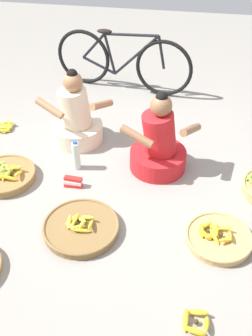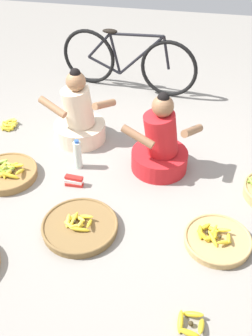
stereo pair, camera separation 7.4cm
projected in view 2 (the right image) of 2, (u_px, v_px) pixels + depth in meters
name	position (u px, v px, depth m)	size (l,w,h in m)	color
ground_plane	(130.00, 185.00, 3.54)	(10.00, 10.00, 0.00)	gray
vendor_woman_front	(160.00, 146.00, 3.58)	(0.70, 0.53, 0.79)	red
vendor_woman_behind	(79.00, 118.00, 3.96)	(0.71, 0.52, 0.77)	beige
bicycle_leaning	(127.00, 61.00, 4.75)	(1.69, 0.30, 0.73)	black
banana_basket_front_center	(7.00, 173.00, 3.60)	(0.55, 0.55, 0.15)	olive
banana_basket_near_vendor	(217.00, 240.00, 2.99)	(0.51, 0.51, 0.13)	tan
banana_basket_near_bicycle	(80.00, 226.00, 3.10)	(0.60, 0.60, 0.13)	brown
loose_bananas_mid_left	(191.00, 324.00, 2.47)	(0.18, 0.18, 0.08)	gold
loose_bananas_back_right	(9.00, 125.00, 4.27)	(0.20, 0.24, 0.09)	yellow
water_bottle	(78.00, 155.00, 3.65)	(0.07, 0.07, 0.30)	silver
packet_carton_stack	(74.00, 181.00, 3.51)	(0.17, 0.07, 0.09)	red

